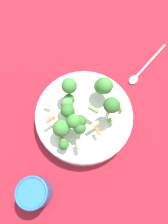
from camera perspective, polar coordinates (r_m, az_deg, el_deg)
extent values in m
plane|color=maroon|center=(0.67, 0.00, -1.88)|extent=(3.00, 3.00, 0.00)
cylinder|color=silver|center=(0.65, 0.00, -1.31)|extent=(0.28, 0.28, 0.04)
torus|color=silver|center=(0.63, 0.00, -0.72)|extent=(0.28, 0.28, 0.01)
cylinder|color=#8CB766|center=(0.62, -3.81, 2.45)|extent=(0.01, 0.01, 0.02)
sphere|color=#33722D|center=(0.60, -3.94, 3.24)|extent=(0.03, 0.03, 0.03)
cylinder|color=#8CB766|center=(0.61, -3.72, 5.70)|extent=(0.01, 0.01, 0.02)
sphere|color=#3D8438|center=(0.59, -3.88, 6.82)|extent=(0.04, 0.04, 0.04)
cylinder|color=#8CB766|center=(0.58, -2.61, -3.10)|extent=(0.01, 0.01, 0.01)
sphere|color=#3D8438|center=(0.55, -2.71, -2.44)|extent=(0.04, 0.04, 0.04)
cylinder|color=#8CB766|center=(0.59, -5.68, -4.88)|extent=(0.02, 0.02, 0.02)
sphere|color=#3D8438|center=(0.56, -5.95, -4.14)|extent=(0.05, 0.05, 0.05)
cylinder|color=#8CB766|center=(0.59, -5.18, -8.78)|extent=(0.01, 0.01, 0.01)
sphere|color=#33722D|center=(0.58, -5.32, -8.48)|extent=(0.03, 0.03, 0.03)
cylinder|color=#8CB766|center=(0.58, 6.91, 0.80)|extent=(0.02, 0.02, 0.02)
sphere|color=#33722D|center=(0.56, 7.23, 1.78)|extent=(0.04, 0.04, 0.04)
cylinder|color=#8CB766|center=(0.63, 4.53, 5.67)|extent=(0.02, 0.02, 0.01)
sphere|color=#3D8438|center=(0.61, 4.71, 6.74)|extent=(0.05, 0.05, 0.05)
cylinder|color=#8CB766|center=(0.59, -4.13, -0.45)|extent=(0.01, 0.01, 0.02)
sphere|color=#33722D|center=(0.56, -4.30, 0.37)|extent=(0.04, 0.04, 0.04)
cylinder|color=#8CB766|center=(0.63, 5.15, 5.63)|extent=(0.02, 0.02, 0.02)
sphere|color=#3D8438|center=(0.60, 5.40, 6.84)|extent=(0.05, 0.05, 0.05)
cylinder|color=#8CB766|center=(0.58, -1.03, -4.79)|extent=(0.01, 0.01, 0.02)
sphere|color=#33722D|center=(0.56, -1.06, -4.22)|extent=(0.03, 0.03, 0.03)
cylinder|color=#8CB766|center=(0.58, -0.87, -2.93)|extent=(0.01, 0.01, 0.01)
sphere|color=#33722D|center=(0.56, -0.90, -2.33)|extent=(0.03, 0.03, 0.03)
cylinder|color=#8CB766|center=(0.61, -4.33, 1.36)|extent=(0.01, 0.01, 0.02)
sphere|color=#479342|center=(0.59, -4.49, 2.17)|extent=(0.03, 0.03, 0.03)
cylinder|color=#729E4C|center=(0.58, -5.51, -7.41)|extent=(0.02, 0.02, 0.01)
cylinder|color=beige|center=(0.57, -1.40, -8.38)|extent=(0.03, 0.02, 0.01)
cylinder|color=beige|center=(0.58, -2.31, 0.74)|extent=(0.02, 0.02, 0.01)
cylinder|color=#729E4C|center=(0.58, 2.53, 0.71)|extent=(0.02, 0.03, 0.01)
cylinder|color=orange|center=(0.58, -8.76, -1.92)|extent=(0.03, 0.02, 0.01)
cylinder|color=#729E4C|center=(0.65, 4.93, 8.05)|extent=(0.02, 0.03, 0.01)
cylinder|color=beige|center=(0.58, 2.59, -3.38)|extent=(0.03, 0.02, 0.01)
cylinder|color=beige|center=(0.62, -9.40, 1.95)|extent=(0.01, 0.02, 0.01)
cylinder|color=#729E4C|center=(0.63, 9.54, 1.37)|extent=(0.03, 0.03, 0.01)
cylinder|color=orange|center=(0.58, 3.69, -5.01)|extent=(0.02, 0.02, 0.01)
cylinder|color=orange|center=(0.57, -1.37, -3.57)|extent=(0.01, 0.02, 0.01)
cylinder|color=beige|center=(0.59, -6.96, -4.50)|extent=(0.02, 0.03, 0.01)
cylinder|color=beige|center=(0.62, 6.58, 0.34)|extent=(0.03, 0.01, 0.01)
cylinder|color=#729E4C|center=(0.61, 6.93, -2.42)|extent=(0.02, 0.02, 0.01)
cylinder|color=#2366B2|center=(0.60, -12.65, -19.86)|extent=(0.08, 0.08, 0.09)
torus|color=#2366B2|center=(0.56, -13.62, -19.84)|extent=(0.08, 0.08, 0.01)
cylinder|color=silver|center=(0.78, 17.12, 12.80)|extent=(0.16, 0.05, 0.01)
ellipsoid|color=silver|center=(0.73, 12.78, 8.20)|extent=(0.04, 0.04, 0.01)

